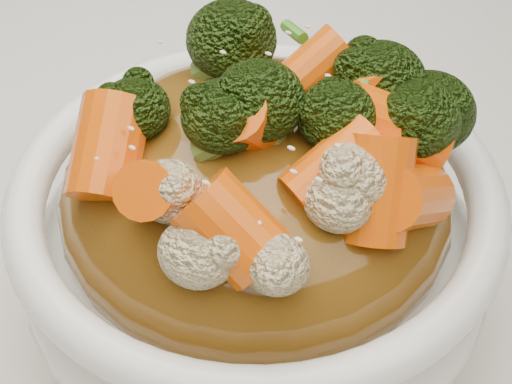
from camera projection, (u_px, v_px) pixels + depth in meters
The scene contains 8 objects.
tablecloth at pixel (188, 330), 0.41m from camera, with size 1.20×0.80×0.04m, color silver.
bowl at pixel (256, 242), 0.37m from camera, with size 0.22×0.22×0.09m, color white, non-canonical shape.
sauce_base at pixel (256, 197), 0.35m from camera, with size 0.17×0.17×0.10m, color brown.
carrots at pixel (256, 82), 0.31m from camera, with size 0.17×0.17×0.05m, color #E95907, non-canonical shape.
broccoli at pixel (256, 84), 0.31m from camera, with size 0.17×0.17×0.04m, color black, non-canonical shape.
cauliflower at pixel (256, 88), 0.31m from camera, with size 0.17×0.17×0.04m, color beige, non-canonical shape.
scallions at pixel (256, 80), 0.31m from camera, with size 0.13×0.13×0.02m, color #3A861F, non-canonical shape.
sesame_seeds at pixel (256, 80), 0.31m from camera, with size 0.16×0.16×0.01m, color beige, non-canonical shape.
Camera 1 is at (0.17, -0.18, 1.07)m, focal length 55.00 mm.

